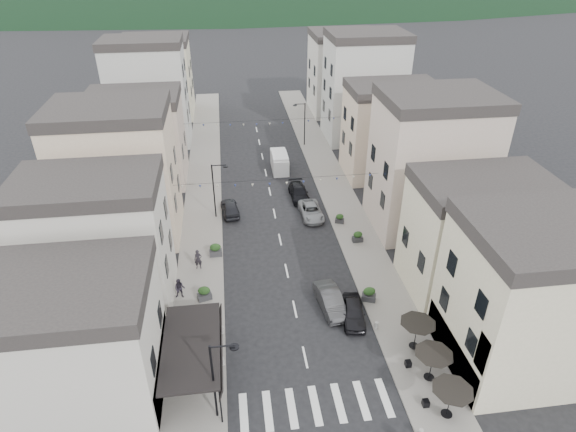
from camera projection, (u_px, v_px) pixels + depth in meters
name	position (u px, v px, depth m)	size (l,w,h in m)	color
sidewalk_left	(204.00, 191.00, 54.88)	(4.00, 76.00, 0.12)	slate
sidewalk_right	(332.00, 183.00, 56.57)	(4.00, 76.00, 0.12)	slate
boutique_building	(55.00, 349.00, 28.96)	(12.00, 8.00, 8.00)	beige
bistro_building	(533.00, 303.00, 30.98)	(10.00, 8.00, 10.00)	beige
boutique_awning	(195.00, 346.00, 30.35)	(3.77, 7.50, 3.28)	black
buildings_row_left	(139.00, 126.00, 55.88)	(10.20, 54.16, 14.00)	beige
buildings_row_right	(384.00, 116.00, 58.06)	(10.20, 54.16, 14.50)	beige
cafe_terrace	(433.00, 357.00, 30.54)	(2.50, 8.10, 2.53)	black
streetlamp_left_near	(218.00, 374.00, 27.65)	(1.70, 0.56, 6.00)	black
streetlamp_left_far	(216.00, 186.00, 48.09)	(1.70, 0.56, 6.00)	black
streetlamp_right_far	(303.00, 120.00, 64.73)	(1.70, 0.56, 6.00)	black
bollards	(306.00, 358.00, 32.97)	(11.66, 10.26, 0.60)	gray
bunting_near	(278.00, 183.00, 44.34)	(19.00, 0.28, 0.62)	black
bunting_far	(263.00, 123.00, 57.97)	(19.00, 0.28, 0.62)	black
parked_car_a	(353.00, 312.00, 36.56)	(1.64, 4.09, 1.39)	black
parked_car_b	(331.00, 300.00, 37.64)	(1.59, 4.56, 1.50)	#2E2E30
parked_car_c	(311.00, 211.00, 49.79)	(2.13, 4.62, 1.28)	gray
parked_car_d	(299.00, 193.00, 53.23)	(1.88, 4.63, 1.34)	black
parked_car_e	(230.00, 208.00, 50.24)	(1.67, 4.14, 1.41)	black
delivery_van	(280.00, 161.00, 59.36)	(1.92, 4.76, 2.27)	silver
pedestrian_a	(198.00, 259.00, 41.82)	(0.67, 0.44, 1.84)	black
pedestrian_b	(180.00, 289.00, 38.47)	(0.86, 0.67, 1.78)	black
planter_la	(204.00, 293.00, 38.41)	(1.23, 0.89, 1.24)	#2C2C2E
planter_lb	(216.00, 250.00, 43.60)	(1.14, 0.65, 1.26)	#323235
planter_ra	(369.00, 294.00, 38.32)	(1.26, 0.96, 1.25)	#2E2D30
planter_rb	(358.00, 237.00, 45.63)	(1.00, 0.57, 1.10)	#29292B
planter_rc	(340.00, 219.00, 48.59)	(1.00, 0.74, 1.00)	#29292C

